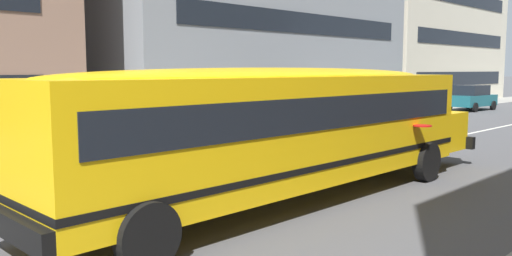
{
  "coord_description": "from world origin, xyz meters",
  "views": [
    {
      "loc": [
        -11.37,
        -8.78,
        2.65
      ],
      "look_at": [
        -3.47,
        -0.96,
        1.4
      ],
      "focal_mm": 36.49,
      "sensor_mm": 36.0,
      "label": 1
    }
  ],
  "objects": [
    {
      "name": "lane_centreline",
      "position": [
        0.0,
        0.0,
        0.0
      ],
      "size": [
        110.0,
        0.16,
        0.01
      ],
      "primitive_type": "cube",
      "color": "silver",
      "rests_on": "ground_plane"
    },
    {
      "name": "parked_car_teal_beside_sign",
      "position": [
        22.54,
        5.06,
        0.84
      ],
      "size": [
        3.99,
        2.05,
        1.64
      ],
      "rotation": [
        0.0,
        0.0,
        -0.06
      ],
      "color": "#195B66",
      "rests_on": "ground_plane"
    },
    {
      "name": "sidewalk_far",
      "position": [
        0.0,
        7.78,
        0.01
      ],
      "size": [
        120.0,
        3.0,
        0.01
      ],
      "primitive_type": "cube",
      "color": "gray",
      "rests_on": "ground_plane"
    },
    {
      "name": "parked_car_dark_blue_mid_block",
      "position": [
        7.44,
        5.24,
        0.84
      ],
      "size": [
        3.98,
        2.04,
        1.64
      ],
      "rotation": [
        0.0,
        0.0,
        0.05
      ],
      "color": "navy",
      "rests_on": "ground_plane"
    },
    {
      "name": "ground_plane",
      "position": [
        0.0,
        0.0,
        0.0
      ],
      "size": [
        400.0,
        400.0,
        0.0
      ],
      "primitive_type": "plane",
      "color": "#4C4C4F"
    },
    {
      "name": "school_bus",
      "position": [
        -3.51,
        -1.92,
        1.6
      ],
      "size": [
        12.02,
        2.85,
        2.69
      ],
      "rotation": [
        0.0,
        0.0,
        -0.0
      ],
      "color": "yellow",
      "rests_on": "ground_plane"
    }
  ]
}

